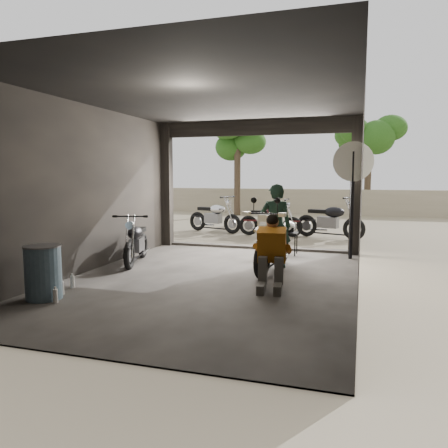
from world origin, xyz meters
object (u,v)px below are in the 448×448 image
Objects in this scene: helmet at (289,227)px; sign_post at (353,180)px; mechanic at (271,255)px; outside_bike_c at (330,217)px; left_bike at (136,239)px; stool at (289,236)px; outside_bike_b at (270,217)px; main_bike at (273,241)px; outside_bike_a at (214,214)px; rider at (276,226)px; oil_drum at (43,273)px.

helmet is 0.11× the size of sign_post.
outside_bike_c is at bearing 78.86° from mechanic.
left_bike is at bearing 150.61° from mechanic.
mechanic is 3.54m from sign_post.
sign_post reaches higher than left_bike.
left_bike is 3.50m from stool.
main_bike is at bearing -168.75° from outside_bike_b.
left_bike is at bearing -134.82° from sign_post.
main_bike is 6.05m from outside_bike_a.
left_bike is at bearing -172.77° from main_bike.
rider is 1.81m from mechanic.
mechanic is at bearing -136.84° from outside_bike_a.
main_bike is 0.99× the size of outside_bike_c.
main_bike is at bearing 93.22° from mechanic.
outside_bike_a is 2.16× the size of oil_drum.
stool is 1.90m from sign_post.
left_bike is at bearing -147.08° from stool.
helmet is (0.03, 1.83, 0.07)m from main_bike.
rider is (2.94, -4.91, 0.25)m from outside_bike_a.
left_bike is 5.36m from outside_bike_a.
outside_bike_c is at bearing 70.01° from helmet.
outside_bike_a is at bearing 124.08° from helmet.
main_bike reaches higher than outside_bike_a.
sign_post is (4.32, 4.65, 1.36)m from oil_drum.
rider is 2.07× the size of oil_drum.
main_bike is 2.22× the size of oil_drum.
oil_drum is (-3.65, -7.87, -0.21)m from outside_bike_c.
outside_bike_c is 2.25× the size of oil_drum.
left_bike is 3.51m from helmet.
rider is at bearing -91.95° from stool.
outside_bike_c is at bearing 86.90° from main_bike.
outside_bike_b is 3.23m from helmet.
left_bike is 4.84m from sign_post.
sign_post is at bearing -4.10° from stool.
main_bike is 6.16× the size of helmet.
left_bike is 5.32m from outside_bike_b.
mechanic is (3.21, -6.68, -0.00)m from outside_bike_a.
left_bike is at bearing -161.89° from outside_bike_a.
left_bike is at bearing -153.76° from helmet.
outside_bike_b is (1.94, -0.38, -0.02)m from outside_bike_a.
outside_bike_c is at bearing -88.88° from outside_bike_b.
oil_drum is at bearing -162.09° from outside_bike_a.
outside_bike_a is at bearing 124.84° from main_bike.
left_bike is 0.93× the size of rider.
outside_bike_b is at bearing 107.32° from main_bike.
main_bike is at bearing -90.97° from stool.
helmet is at bearing -101.37° from rider.
outside_bike_a is 5.76m from sign_post.
helmet is (-0.21, 3.25, 0.08)m from mechanic.
sign_post reaches higher than mechanic.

